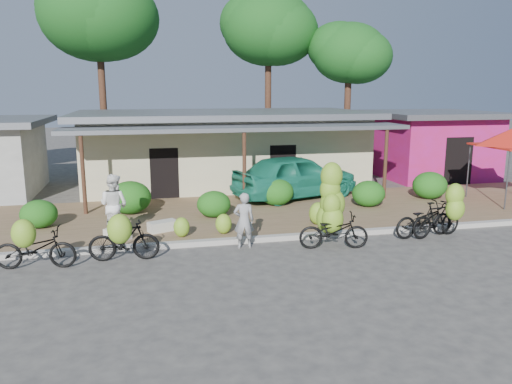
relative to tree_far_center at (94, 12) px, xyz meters
The scene contains 27 objects.
ground 18.93m from the tree_far_center, 70.55° to the right, with size 100.00×100.00×0.00m, color #413F3D.
sidewalk 14.87m from the tree_far_center, 62.89° to the right, with size 60.00×6.00×0.12m, color #8A6B4A.
curb 17.22m from the tree_far_center, 68.04° to the right, with size 60.00×0.25×0.15m, color #A8A399.
shop_main 10.02m from the tree_far_center, 42.34° to the right, with size 13.00×8.50×3.35m.
shop_pink 18.17m from the tree_far_center, 17.56° to the right, with size 6.00×6.00×3.25m.
tree_far_center is the anchor object (origin of this frame).
tree_center_right 9.02m from the tree_far_center, ahead, with size 5.22×5.11×9.68m.
tree_near_right 13.21m from the tree_far_center, ahead, with size 4.21×4.02×7.91m.
hedge_0 13.88m from the tree_far_center, 95.50° to the right, with size 1.12×1.01×0.87m, color #135614.
hedge_1 12.84m from the tree_far_center, 81.18° to the right, with size 1.45×1.30×1.13m, color #135614.
hedge_2 14.40m from the tree_far_center, 69.20° to the right, with size 1.14×1.02×0.89m, color #135614.
hedge_3 14.43m from the tree_far_center, 56.21° to the right, with size 1.27×1.15×0.99m, color #135614.
hedge_4 16.82m from the tree_far_center, 47.89° to the right, with size 1.22×1.09×0.95m, color #135614.
hedge_5 18.29m from the tree_far_center, 38.82° to the right, with size 1.36×1.22×1.06m, color #135614.
bike_far_left 16.91m from the tree_far_center, 92.17° to the right, with size 2.03×1.34×1.42m.
bike_left 16.88m from the tree_far_center, 84.21° to the right, with size 1.84×1.23×1.40m.
bike_center 18.09m from the tree_far_center, 64.27° to the right, with size 2.00×1.36×2.34m.
bike_right 19.78m from the tree_far_center, 54.74° to the right, with size 1.88×1.32×1.73m.
bike_far_right 19.46m from the tree_far_center, 55.31° to the right, with size 2.08×0.98×1.05m.
loose_banana_a 15.89m from the tree_far_center, 77.08° to the right, with size 0.46×0.39×0.58m, color #6FA629.
loose_banana_b 16.13m from the tree_far_center, 72.12° to the right, with size 0.48×0.41×0.60m, color #6FA629.
loose_banana_c 16.91m from the tree_far_center, 60.44° to the right, with size 0.57×0.49×0.72m, color #6FA629.
sack_near 15.23m from the tree_far_center, 78.54° to the right, with size 0.85×0.40×0.30m, color silver.
sack_far 15.54m from the tree_far_center, 84.44° to the right, with size 0.75×0.38×0.28m, color silver.
vendor 17.01m from the tree_far_center, 71.98° to the right, with size 0.57×0.38×1.57m, color gray.
bystander 14.83m from the tree_far_center, 84.64° to the right, with size 0.89×0.69×1.83m, color white.
teal_van 14.03m from the tree_far_center, 48.99° to the right, with size 2.05×5.09×1.73m, color #1C7F62.
Camera 1 is at (-3.56, -11.51, 4.34)m, focal length 35.00 mm.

